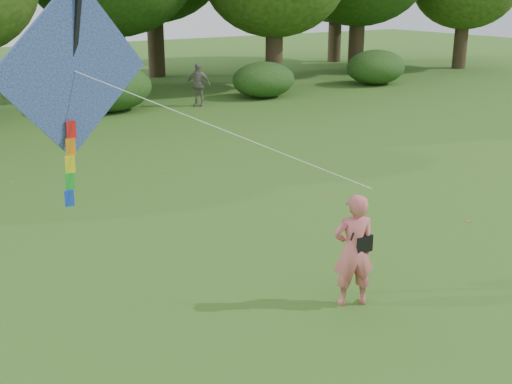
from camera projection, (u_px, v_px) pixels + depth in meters
ground at (351, 317)px, 9.61m from camera, size 100.00×100.00×0.00m
man_kite_flyer at (354, 250)px, 9.74m from camera, size 0.77×0.65×1.79m
bystander_right at (198, 85)px, 26.37m from camera, size 1.03×1.05×1.77m
crossbody_bag at (361, 242)px, 9.74m from camera, size 0.43×0.20×0.71m
flying_kite at (74, 73)px, 9.16m from camera, size 4.83×2.93×3.34m
shrub_band at (13, 100)px, 23.03m from camera, size 39.15×3.22×1.88m
fallen_leaves at (173, 197)px, 15.04m from camera, size 9.80×11.47×0.01m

